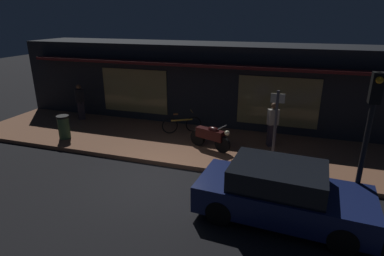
{
  "coord_description": "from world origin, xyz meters",
  "views": [
    {
      "loc": [
        3.71,
        -7.8,
        4.74
      ],
      "look_at": [
        0.42,
        2.4,
        0.95
      ],
      "focal_mm": 29.57,
      "sensor_mm": 36.0,
      "label": 1
    }
  ],
  "objects_px": {
    "person_bystander": "(273,124)",
    "parked_car_near": "(281,193)",
    "person_photographer": "(80,101)",
    "traffic_light_pole": "(370,121)",
    "bicycle_parked": "(182,124)",
    "sign_post": "(276,122)",
    "motorcycle": "(211,136)",
    "trash_bin": "(64,127)"
  },
  "relations": [
    {
      "from": "bicycle_parked",
      "to": "traffic_light_pole",
      "type": "xyz_separation_m",
      "value": [
        5.99,
        -3.9,
        1.97
      ]
    },
    {
      "from": "motorcycle",
      "to": "person_photographer",
      "type": "height_order",
      "value": "person_photographer"
    },
    {
      "from": "person_bystander",
      "to": "trash_bin",
      "type": "bearing_deg",
      "value": -167.8
    },
    {
      "from": "parked_car_near",
      "to": "motorcycle",
      "type": "bearing_deg",
      "value": 128.22
    },
    {
      "from": "sign_post",
      "to": "person_photographer",
      "type": "bearing_deg",
      "value": 168.3
    },
    {
      "from": "sign_post",
      "to": "trash_bin",
      "type": "height_order",
      "value": "sign_post"
    },
    {
      "from": "bicycle_parked",
      "to": "trash_bin",
      "type": "relative_size",
      "value": 1.56
    },
    {
      "from": "person_bystander",
      "to": "bicycle_parked",
      "type": "bearing_deg",
      "value": 174.85
    },
    {
      "from": "trash_bin",
      "to": "motorcycle",
      "type": "bearing_deg",
      "value": 7.03
    },
    {
      "from": "bicycle_parked",
      "to": "traffic_light_pole",
      "type": "relative_size",
      "value": 0.4
    },
    {
      "from": "sign_post",
      "to": "parked_car_near",
      "type": "height_order",
      "value": "sign_post"
    },
    {
      "from": "traffic_light_pole",
      "to": "parked_car_near",
      "type": "height_order",
      "value": "traffic_light_pole"
    },
    {
      "from": "person_bystander",
      "to": "motorcycle",
      "type": "bearing_deg",
      "value": -154.56
    },
    {
      "from": "person_photographer",
      "to": "traffic_light_pole",
      "type": "distance_m",
      "value": 11.92
    },
    {
      "from": "person_bystander",
      "to": "parked_car_near",
      "type": "distance_m",
      "value": 4.38
    },
    {
      "from": "bicycle_parked",
      "to": "person_bystander",
      "type": "relative_size",
      "value": 0.87
    },
    {
      "from": "bicycle_parked",
      "to": "trash_bin",
      "type": "bearing_deg",
      "value": -154.27
    },
    {
      "from": "trash_bin",
      "to": "person_photographer",
      "type": "bearing_deg",
      "value": 110.88
    },
    {
      "from": "person_photographer",
      "to": "person_bystander",
      "type": "distance_m",
      "value": 8.78
    },
    {
      "from": "parked_car_near",
      "to": "traffic_light_pole",
      "type": "bearing_deg",
      "value": 23.08
    },
    {
      "from": "bicycle_parked",
      "to": "parked_car_near",
      "type": "xyz_separation_m",
      "value": [
        4.22,
        -4.66,
        0.2
      ]
    },
    {
      "from": "sign_post",
      "to": "motorcycle",
      "type": "bearing_deg",
      "value": 172.78
    },
    {
      "from": "bicycle_parked",
      "to": "person_bystander",
      "type": "xyz_separation_m",
      "value": [
        3.67,
        -0.33,
        0.52
      ]
    },
    {
      "from": "person_photographer",
      "to": "trash_bin",
      "type": "height_order",
      "value": "person_photographer"
    },
    {
      "from": "motorcycle",
      "to": "sign_post",
      "type": "height_order",
      "value": "sign_post"
    },
    {
      "from": "person_photographer",
      "to": "sign_post",
      "type": "height_order",
      "value": "sign_post"
    },
    {
      "from": "bicycle_parked",
      "to": "parked_car_near",
      "type": "distance_m",
      "value": 6.29
    },
    {
      "from": "bicycle_parked",
      "to": "person_bystander",
      "type": "height_order",
      "value": "person_bystander"
    },
    {
      "from": "bicycle_parked",
      "to": "sign_post",
      "type": "distance_m",
      "value": 4.26
    },
    {
      "from": "bicycle_parked",
      "to": "parked_car_near",
      "type": "bearing_deg",
      "value": -47.86
    },
    {
      "from": "person_bystander",
      "to": "parked_car_near",
      "type": "relative_size",
      "value": 0.4
    },
    {
      "from": "motorcycle",
      "to": "bicycle_parked",
      "type": "height_order",
      "value": "motorcycle"
    },
    {
      "from": "bicycle_parked",
      "to": "person_bystander",
      "type": "bearing_deg",
      "value": -5.15
    },
    {
      "from": "person_bystander",
      "to": "sign_post",
      "type": "height_order",
      "value": "sign_post"
    },
    {
      "from": "person_photographer",
      "to": "traffic_light_pole",
      "type": "xyz_separation_m",
      "value": [
        11.09,
        -4.15,
        1.45
      ]
    },
    {
      "from": "person_bystander",
      "to": "parked_car_near",
      "type": "height_order",
      "value": "person_bystander"
    },
    {
      "from": "parked_car_near",
      "to": "person_photographer",
      "type": "bearing_deg",
      "value": 152.22
    },
    {
      "from": "person_photographer",
      "to": "traffic_light_pole",
      "type": "bearing_deg",
      "value": -20.51
    },
    {
      "from": "person_bystander",
      "to": "sign_post",
      "type": "bearing_deg",
      "value": -83.11
    },
    {
      "from": "person_bystander",
      "to": "trash_bin",
      "type": "distance_m",
      "value": 8.08
    },
    {
      "from": "person_photographer",
      "to": "sign_post",
      "type": "relative_size",
      "value": 0.7
    },
    {
      "from": "motorcycle",
      "to": "person_photographer",
      "type": "xyz_separation_m",
      "value": [
        -6.68,
        1.56,
        0.38
      ]
    }
  ]
}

